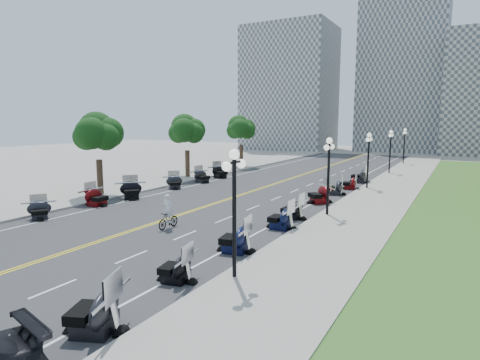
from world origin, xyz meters
The scene contains 53 objects.
ground centered at (0.00, 0.00, 0.00)m, with size 160.00×160.00×0.00m, color gray.
road centered at (0.00, 10.00, 0.00)m, with size 16.00×90.00×0.01m, color #333335.
centerline_yellow_a centered at (-0.12, 10.00, 0.01)m, with size 0.12×90.00×0.00m, color yellow.
centerline_yellow_b centered at (0.12, 10.00, 0.01)m, with size 0.12×90.00×0.00m, color yellow.
edge_line_north centered at (6.40, 10.00, 0.01)m, with size 0.12×90.00×0.00m, color white.
edge_line_south centered at (-6.40, 10.00, 0.01)m, with size 0.12×90.00×0.00m, color white.
lane_dash_3 centered at (3.20, -12.00, 0.01)m, with size 0.12×2.00×0.00m, color white.
lane_dash_4 centered at (3.20, -8.00, 0.01)m, with size 0.12×2.00×0.00m, color white.
lane_dash_5 centered at (3.20, -4.00, 0.01)m, with size 0.12×2.00×0.00m, color white.
lane_dash_6 centered at (3.20, 0.00, 0.01)m, with size 0.12×2.00×0.00m, color white.
lane_dash_7 centered at (3.20, 4.00, 0.01)m, with size 0.12×2.00×0.00m, color white.
lane_dash_8 centered at (3.20, 8.00, 0.01)m, with size 0.12×2.00×0.00m, color white.
lane_dash_9 centered at (3.20, 12.00, 0.01)m, with size 0.12×2.00×0.00m, color white.
lane_dash_10 centered at (3.20, 16.00, 0.01)m, with size 0.12×2.00×0.00m, color white.
lane_dash_11 centered at (3.20, 20.00, 0.01)m, with size 0.12×2.00×0.00m, color white.
lane_dash_12 centered at (3.20, 24.00, 0.01)m, with size 0.12×2.00×0.00m, color white.
lane_dash_13 centered at (3.20, 28.00, 0.01)m, with size 0.12×2.00×0.00m, color white.
lane_dash_14 centered at (3.20, 32.00, 0.01)m, with size 0.12×2.00×0.00m, color white.
lane_dash_15 centered at (3.20, 36.00, 0.01)m, with size 0.12×2.00×0.00m, color white.
lane_dash_16 centered at (3.20, 40.00, 0.01)m, with size 0.12×2.00×0.00m, color white.
lane_dash_17 centered at (3.20, 44.00, 0.01)m, with size 0.12×2.00×0.00m, color white.
lane_dash_18 centered at (3.20, 48.00, 0.01)m, with size 0.12×2.00×0.00m, color white.
lane_dash_19 centered at (3.20, 52.00, 0.01)m, with size 0.12×2.00×0.00m, color white.
sidewalk_north centered at (10.50, 10.00, 0.07)m, with size 5.00×90.00×0.15m, color #9E9991.
sidewalk_south centered at (-10.50, 10.00, 0.07)m, with size 5.00×90.00×0.15m, color #9E9991.
lawn centered at (17.50, 18.00, 0.05)m, with size 9.00×60.00×0.10m, color #356023.
distant_block_a centered at (-18.00, 62.00, 13.00)m, with size 18.00×14.00×26.00m, color gray.
distant_block_b centered at (4.00, 68.00, 15.00)m, with size 16.00×12.00×30.00m, color gray.
street_lamp_1 centered at (8.60, -8.00, 2.60)m, with size 0.50×1.20×4.90m, color black, non-canonical shape.
street_lamp_2 centered at (8.60, 4.00, 2.60)m, with size 0.50×1.20×4.90m, color black, non-canonical shape.
street_lamp_3 centered at (8.60, 16.00, 2.60)m, with size 0.50×1.20×4.90m, color black, non-canonical shape.
street_lamp_4 centered at (8.60, 28.00, 2.60)m, with size 0.50×1.20×4.90m, color black, non-canonical shape.
street_lamp_5 centered at (8.60, 40.00, 2.60)m, with size 0.50×1.20×4.90m, color black, non-canonical shape.
tree_2 centered at (-10.00, 2.00, 4.75)m, with size 4.80×4.80×9.20m, color #235619, non-canonical shape.
tree_3 centered at (-10.00, 14.00, 4.75)m, with size 4.80×4.80×9.20m, color #235619, non-canonical shape.
tree_4 centered at (-10.00, 26.00, 4.75)m, with size 4.80×4.80×9.20m, color #235619, non-canonical shape.
motorcycle_n_2 centered at (7.03, -13.40, 0.75)m, with size 2.13×2.13×1.49m, color black, non-canonical shape.
motorcycle_n_3 centered at (6.72, -9.24, 0.62)m, with size 1.78×1.78×1.24m, color black, non-canonical shape.
motorcycle_n_4 centered at (6.96, -5.06, 0.73)m, with size 2.09×2.09×1.46m, color black, non-canonical shape.
motorcycle_n_5 centered at (7.19, -0.22, 0.71)m, with size 2.04×2.04×1.43m, color black, non-canonical shape.
motorcycle_n_6 centered at (6.84, 2.41, 0.67)m, with size 1.93×1.93×1.35m, color black, non-canonical shape.
motorcycle_n_7 centered at (6.81, 7.83, 0.76)m, with size 2.16×2.16×1.51m, color #590A0C, non-canonical shape.
motorcycle_n_8 centered at (6.81, 11.94, 0.69)m, with size 1.97×1.97×1.38m, color black, non-canonical shape.
motorcycle_n_9 centered at (7.25, 15.26, 0.65)m, with size 1.84×1.84×1.29m, color #590A0C, non-canonical shape.
motorcycle_n_10 centered at (7.07, 19.68, 0.78)m, with size 2.22×2.22×1.55m, color black, non-canonical shape.
motorcycle_s_4 centered at (-7.00, -5.56, 0.62)m, with size 1.77×1.77×1.24m, color black, non-canonical shape.
motorcycle_s_5 centered at (-7.04, -1.00, 0.71)m, with size 2.03×2.03×1.42m, color #590A0C, non-canonical shape.
motorcycle_s_6 centered at (-6.78, 2.22, 0.75)m, with size 2.14×2.14×1.50m, color black, non-canonical shape.
motorcycle_s_7 centered at (-6.79, 7.70, 0.65)m, with size 1.86×1.86×1.30m, color black, non-canonical shape.
motorcycle_s_8 centered at (-6.71, 11.99, 0.69)m, with size 1.97×1.97×1.38m, color black, non-canonical shape.
motorcycle_s_9 centered at (-6.92, 15.72, 0.73)m, with size 2.08×2.08×1.45m, color black, non-canonical shape.
bicycle centered at (1.50, -3.32, 0.50)m, with size 0.47×1.65×0.99m, color #A51414.
cyclist_rider centered at (1.50, -3.32, 1.82)m, with size 0.61×0.40×1.66m, color white.
Camera 1 is at (16.06, -20.87, 6.13)m, focal length 30.00 mm.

